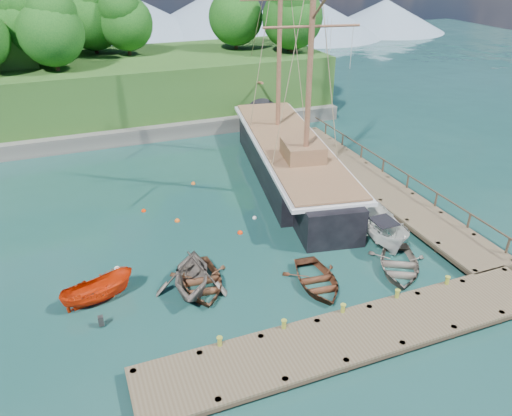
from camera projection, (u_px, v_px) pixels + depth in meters
The scene contains 23 objects.
ground at pixel (262, 272), 27.08m from camera, with size 160.00×160.00×0.00m, color #123A33.
dock_near at pixel (358, 334), 22.17m from camera, with size 20.00×3.20×1.10m.
dock_east at pixel (372, 182), 36.33m from camera, with size 3.20×24.00×1.10m.
bollard_0 at pixel (220, 356), 21.60m from camera, with size 0.26×0.26×0.45m, color olive.
bollard_1 at pixel (284, 338), 22.57m from camera, with size 0.26×0.26×0.45m, color olive.
bollard_2 at pixel (342, 322), 23.53m from camera, with size 0.26×0.26×0.45m, color olive.
bollard_3 at pixel (395, 307), 24.49m from camera, with size 0.26×0.26×0.45m, color olive.
bollard_4 at pixel (444, 293), 25.45m from camera, with size 0.26×0.26×0.45m, color olive.
rowboat_0 at pixel (202, 287), 25.93m from camera, with size 3.08×4.32×0.89m, color brown.
rowboat_1 at pixel (192, 290), 25.70m from camera, with size 3.70×4.29×2.26m, color #655C55.
rowboat_2 at pixel (317, 286), 26.03m from camera, with size 2.96×4.15×0.86m, color #4D2818.
rowboat_3 at pixel (398, 270), 27.23m from camera, with size 3.16×4.43×0.92m, color #675D53.
motorboat_orange at pixel (100, 301), 24.92m from camera, with size 1.39×3.69×1.43m, color red.
cabin_boat_white at pixel (381, 242), 29.84m from camera, with size 1.91×5.08×1.96m, color silver.
schooner at pixel (290, 161), 37.97m from camera, with size 8.72×28.06×20.80m.
mooring_buoy_0 at pixel (117, 269), 27.34m from camera, with size 0.33×0.33×0.33m, color white.
mooring_buoy_1 at pixel (177, 221), 32.06m from camera, with size 0.34×0.34×0.34m, color #D45312.
mooring_buoy_2 at pixel (240, 233), 30.73m from camera, with size 0.34×0.34×0.34m, color #ED2D04.
mooring_buoy_3 at pixel (255, 218), 32.40m from camera, with size 0.29×0.29×0.29m, color white.
mooring_buoy_4 at pixel (144, 211), 33.25m from camera, with size 0.31×0.31×0.31m, color #F92C00.
mooring_buoy_5 at pixel (193, 184), 37.02m from camera, with size 0.32×0.32×0.32m, color #D6601D.
headland at pixel (7, 69), 46.15m from camera, with size 51.00×19.31×12.90m.
distant_ridge at pixel (131, 20), 84.01m from camera, with size 117.00×40.00×10.00m.
Camera 1 is at (-8.40, -20.63, 15.80)m, focal length 35.00 mm.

